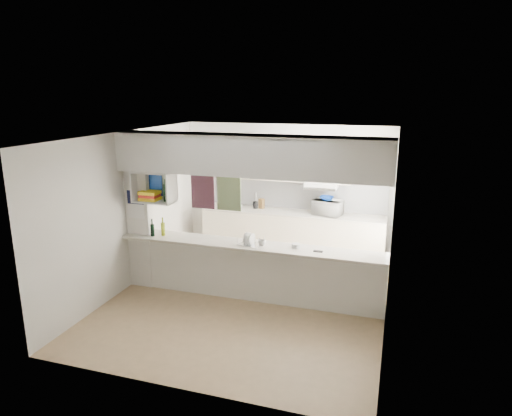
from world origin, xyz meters
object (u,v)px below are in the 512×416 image
at_px(dish_rack, 251,240).
at_px(wine_bottles, 158,229).
at_px(bowl, 327,198).
at_px(microwave, 328,207).

distance_m(dish_rack, wine_bottles, 1.59).
bearing_deg(dish_rack, bowl, 82.79).
xyz_separation_m(bowl, dish_rack, (-0.83, -2.10, -0.25)).
relative_size(bowl, dish_rack, 0.65).
bearing_deg(dish_rack, microwave, 82.46).
height_order(bowl, wine_bottles, bowl).
bearing_deg(wine_bottles, bowl, 41.35).
bearing_deg(microwave, bowl, 53.62).
xyz_separation_m(microwave, bowl, (-0.02, -0.02, 0.18)).
xyz_separation_m(microwave, dish_rack, (-0.85, -2.12, -0.07)).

